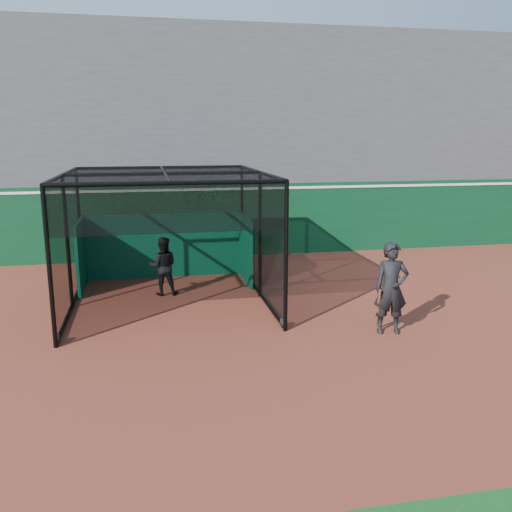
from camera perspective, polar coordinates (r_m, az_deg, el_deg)
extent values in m
plane|color=brown|center=(10.96, -1.95, -9.61)|extent=(120.00, 120.00, 0.00)
cube|color=#0A3A1D|center=(18.80, -6.32, 3.69)|extent=(50.00, 0.45, 2.50)
cube|color=white|center=(18.67, -6.40, 7.03)|extent=(50.00, 0.50, 0.08)
cube|color=#4C4C4F|center=(22.44, -7.42, 11.84)|extent=(50.00, 7.85, 7.75)
cube|color=#4C4C4F|center=(26.20, -8.32, 21.74)|extent=(50.00, 0.30, 1.20)
cube|color=#07492E|center=(16.22, -9.63, 1.09)|extent=(4.61, 0.10, 1.90)
cylinder|color=black|center=(11.81, -20.21, -8.16)|extent=(0.08, 0.22, 0.22)
cylinder|color=black|center=(12.00, 2.85, -7.04)|extent=(0.08, 0.22, 0.22)
cylinder|color=black|center=(16.43, -17.77, -2.20)|extent=(0.08, 0.22, 0.22)
cylinder|color=black|center=(16.57, -1.32, -1.47)|extent=(0.08, 0.22, 0.22)
imported|color=black|center=(14.44, -9.75, -1.06)|extent=(0.79, 0.64, 1.55)
imported|color=black|center=(11.79, 14.04, -3.32)|extent=(0.78, 0.58, 1.96)
cylinder|color=#593819|center=(11.85, 12.73, -5.35)|extent=(0.15, 0.34, 0.88)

